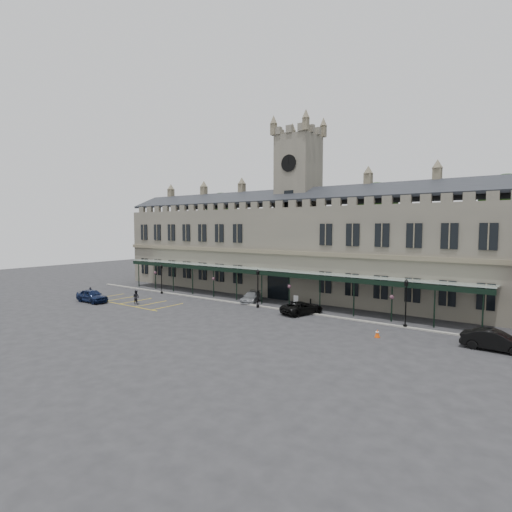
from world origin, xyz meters
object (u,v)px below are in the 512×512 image
Objects in this scene: clock_tower at (298,201)px; car_taxi at (251,297)px; car_right_b at (495,341)px; person_a at (91,294)px; sign_board at (296,300)px; station_building at (297,249)px; lamp_post_mid at (258,285)px; traffic_cone at (377,333)px; lamp_post_left at (161,276)px; car_van at (302,308)px; lamp_post_right at (406,299)px; person_b at (136,297)px; car_left_a at (92,296)px.

car_taxi is (-1.68, -8.74, -12.47)m from clock_tower.
person_a is at bearing 100.55° from car_right_b.
car_right_b reaches higher than sign_board.
station_building reaches higher than car_right_b.
traffic_cone is at bearing -14.93° from lamp_post_mid.
sign_board is (19.69, 4.14, -1.94)m from lamp_post_left.
lamp_post_left reaches higher than car_van.
car_van is at bearing -177.12° from lamp_post_right.
traffic_cone is 0.61× the size of sign_board.
traffic_cone is at bearing -101.81° from lamp_post_right.
person_a is at bearing 2.76° from person_b.
traffic_cone is 0.15× the size of car_left_a.
car_taxi is 0.92× the size of car_right_b.
station_building is 12.12× the size of car_van.
lamp_post_mid reaches higher than person_a.
lamp_post_right reaches higher than lamp_post_left.
sign_board is 25.68m from car_left_a.
clock_tower is (0.00, 0.09, 6.64)m from station_building.
lamp_post_mid is 0.99× the size of lamp_post_right.
lamp_post_left is 5.93× the size of traffic_cone.
clock_tower is at bearing -136.30° from person_b.
lamp_post_left is 33.67m from lamp_post_right.
lamp_post_left reaches higher than traffic_cone.
sign_board is (-12.97, 8.28, 0.22)m from traffic_cone.
station_building is at bearing 137.90° from traffic_cone.
car_taxi reaches higher than sign_board.
lamp_post_right reaches higher than car_van.
station_building is 12.56× the size of car_right_b.
person_b is (-29.13, -2.93, 0.52)m from traffic_cone.
lamp_post_right reaches higher than lamp_post_mid.
lamp_post_right is (17.83, -10.41, -3.70)m from station_building.
car_left_a reaches higher than car_taxi.
car_taxi is (16.17, 11.97, -0.19)m from car_left_a.
car_taxi is at bearing -150.51° from person_b.
car_right_b is at bearing -27.95° from station_building.
clock_tower is 14.88m from sign_board.
car_right_b is at bearing -9.90° from sign_board.
person_b reaches higher than person_a.
lamp_post_mid is 0.95× the size of car_left_a.
lamp_post_mid reaches higher than car_right_b.
car_left_a is 6.09m from person_b.
clock_tower is 14.37× the size of person_a.
lamp_post_mid reaches higher than car_van.
lamp_post_mid reaches higher than person_b.
car_right_b is at bearing -3.36° from lamp_post_left.
car_left_a is (-34.68, -5.42, 0.47)m from traffic_cone.
lamp_post_left is 9.67m from person_a.
lamp_post_left is 0.96× the size of car_taxi.
person_b is at bearing -37.19° from person_a.
lamp_post_left reaches higher than car_right_b.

